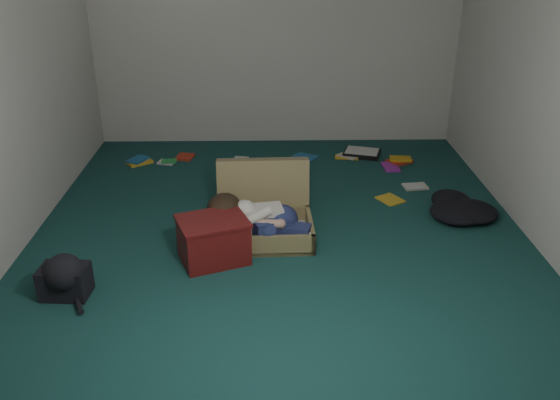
{
  "coord_description": "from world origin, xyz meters",
  "views": [
    {
      "loc": [
        -0.08,
        -4.31,
        2.29
      ],
      "look_at": [
        0.0,
        -0.15,
        0.35
      ],
      "focal_mm": 38.0,
      "sensor_mm": 36.0,
      "label": 1
    }
  ],
  "objects": [
    {
      "name": "floor",
      "position": [
        0.0,
        0.0,
        0.0
      ],
      "size": [
        4.5,
        4.5,
        0.0
      ],
      "primitive_type": "plane",
      "color": "#16413D",
      "rests_on": "ground"
    },
    {
      "name": "suitcase",
      "position": [
        -0.13,
        -0.0,
        0.17
      ],
      "size": [
        0.78,
        0.76,
        0.56
      ],
      "rotation": [
        0.0,
        0.0,
        0.03
      ],
      "color": "olive",
      "rests_on": "floor"
    },
    {
      "name": "clothing_pile",
      "position": [
        1.51,
        0.29,
        0.08
      ],
      "size": [
        0.55,
        0.47,
        0.15
      ],
      "primitive_type": null,
      "rotation": [
        0.0,
        0.0,
        0.17
      ],
      "color": "black",
      "rests_on": "floor"
    },
    {
      "name": "maroon_bin",
      "position": [
        -0.5,
        -0.45,
        0.17
      ],
      "size": [
        0.6,
        0.54,
        0.34
      ],
      "rotation": [
        0.0,
        0.0,
        0.37
      ],
      "color": "#5D1313",
      "rests_on": "floor"
    },
    {
      "name": "book_scatter",
      "position": [
        0.26,
        1.44,
        0.01
      ],
      "size": [
        2.97,
        1.43,
        0.02
      ],
      "color": "gold",
      "rests_on": "floor"
    },
    {
      "name": "backpack",
      "position": [
        -1.47,
        -0.9,
        0.12
      ],
      "size": [
        0.42,
        0.34,
        0.24
      ],
      "primitive_type": null,
      "rotation": [
        0.0,
        0.0,
        -0.07
      ],
      "color": "black",
      "rests_on": "floor"
    },
    {
      "name": "person",
      "position": [
        -0.17,
        -0.2,
        0.21
      ],
      "size": [
        0.83,
        0.39,
        0.35
      ],
      "rotation": [
        0.0,
        0.0,
        0.03
      ],
      "color": "white",
      "rests_on": "suitcase"
    },
    {
      "name": "paper_tray",
      "position": [
        0.93,
        1.74,
        0.03
      ],
      "size": [
        0.45,
        0.39,
        0.05
      ],
      "rotation": [
        0.0,
        0.0,
        -0.29
      ],
      "color": "black",
      "rests_on": "floor"
    },
    {
      "name": "wall_right",
      "position": [
        2.0,
        0.0,
        1.3
      ],
      "size": [
        0.0,
        4.5,
        4.5
      ],
      "primitive_type": "plane",
      "rotation": [
        1.57,
        0.0,
        -1.57
      ],
      "color": "silver",
      "rests_on": "ground"
    },
    {
      "name": "wall_back",
      "position": [
        0.0,
        2.25,
        1.3
      ],
      "size": [
        4.5,
        0.0,
        4.5
      ],
      "primitive_type": "plane",
      "rotation": [
        1.57,
        0.0,
        0.0
      ],
      "color": "silver",
      "rests_on": "ground"
    },
    {
      "name": "wall_left",
      "position": [
        -2.0,
        0.0,
        1.3
      ],
      "size": [
        0.0,
        4.5,
        4.5
      ],
      "primitive_type": "plane",
      "rotation": [
        1.57,
        0.0,
        1.57
      ],
      "color": "silver",
      "rests_on": "ground"
    },
    {
      "name": "wall_front",
      "position": [
        0.0,
        -2.25,
        1.3
      ],
      "size": [
        4.5,
        0.0,
        4.5
      ],
      "primitive_type": "plane",
      "rotation": [
        -1.57,
        0.0,
        0.0
      ],
      "color": "silver",
      "rests_on": "ground"
    }
  ]
}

